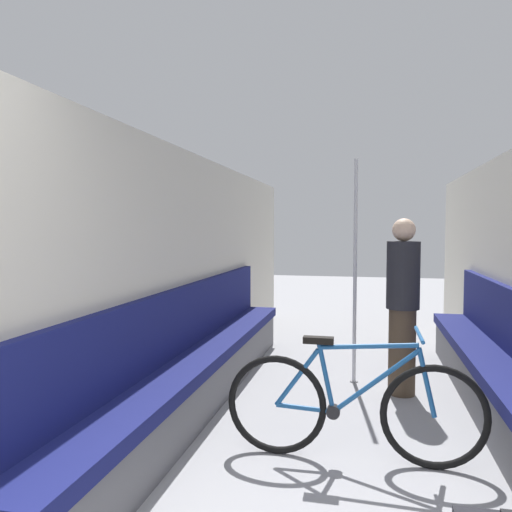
% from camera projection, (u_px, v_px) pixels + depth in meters
% --- Properties ---
extents(wall_left, '(0.10, 9.14, 2.24)m').
position_uv_depth(wall_left, '(169.00, 278.00, 4.23)').
color(wall_left, beige).
rests_on(wall_left, ground).
extents(bench_seat_row_left, '(0.41, 4.90, 1.03)m').
position_uv_depth(bench_seat_row_left, '(197.00, 368.00, 4.28)').
color(bench_seat_row_left, '#5B5B60').
rests_on(bench_seat_row_left, ground).
extents(bench_seat_row_right, '(0.41, 4.90, 1.03)m').
position_uv_depth(bench_seat_row_right, '(509.00, 388.00, 3.74)').
color(bench_seat_row_right, '#5B5B60').
rests_on(bench_seat_row_right, ground).
extents(bicycle, '(1.70, 0.46, 0.88)m').
position_uv_depth(bicycle, '(352.00, 407.00, 3.28)').
color(bicycle, black).
rests_on(bicycle, ground).
extents(grab_pole_near, '(0.08, 0.08, 2.22)m').
position_uv_depth(grab_pole_near, '(355.00, 274.00, 4.93)').
color(grab_pole_near, gray).
rests_on(grab_pole_near, ground).
extents(passenger_standing, '(0.30, 0.30, 1.63)m').
position_uv_depth(passenger_standing, '(403.00, 304.00, 4.58)').
color(passenger_standing, '#473828').
rests_on(passenger_standing, ground).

